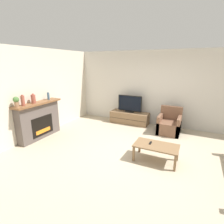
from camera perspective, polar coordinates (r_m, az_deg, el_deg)
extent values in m
plane|color=tan|center=(4.75, 8.35, -12.74)|extent=(24.00, 24.00, 0.00)
cube|color=beige|center=(6.56, 15.29, 7.28)|extent=(12.00, 0.06, 2.70)
cube|color=beige|center=(6.03, -21.67, 6.02)|extent=(0.06, 12.00, 2.70)
cube|color=#564C47|center=(5.81, -22.79, -2.73)|extent=(0.29, 1.42, 1.07)
cube|color=black|center=(5.74, -21.66, -4.17)|extent=(0.01, 0.78, 0.59)
cube|color=orange|center=(5.79, -21.48, -5.69)|extent=(0.01, 0.54, 0.12)
cube|color=brown|center=(5.64, -23.18, 2.65)|extent=(0.41, 1.54, 0.05)
cylinder|color=#994C3D|center=(5.34, -27.12, 3.29)|extent=(0.10, 0.10, 0.27)
sphere|color=#994C3D|center=(5.31, -27.31, 4.81)|extent=(0.05, 0.05, 0.05)
cylinder|color=#994C3D|center=(5.55, -24.30, 3.89)|extent=(0.13, 0.13, 0.25)
sphere|color=#994C3D|center=(5.53, -24.45, 5.22)|extent=(0.07, 0.07, 0.07)
cylinder|color=#385670|center=(5.93, -20.06, 4.87)|extent=(0.07, 0.07, 0.22)
sphere|color=#385670|center=(5.91, -20.16, 5.95)|extent=(0.04, 0.04, 0.04)
cylinder|color=#936B4C|center=(5.24, -28.68, 2.16)|extent=(0.11, 0.11, 0.15)
sphere|color=#477038|center=(5.22, -28.87, 3.60)|extent=(0.15, 0.15, 0.15)
cube|color=brown|center=(6.76, 5.72, -1.82)|extent=(1.45, 0.51, 0.44)
cube|color=black|center=(6.53, 4.92, -2.44)|extent=(1.43, 0.01, 0.01)
cube|color=black|center=(6.70, 5.77, 0.15)|extent=(0.33, 0.18, 0.04)
cube|color=black|center=(6.62, 5.85, 2.82)|extent=(0.93, 0.03, 0.60)
cube|color=black|center=(6.60, 5.80, 2.79)|extent=(0.85, 0.01, 0.54)
cube|color=brown|center=(6.09, 18.09, -4.78)|extent=(0.70, 0.76, 0.40)
cube|color=brown|center=(6.26, 18.84, -0.19)|extent=(0.70, 0.14, 0.45)
cube|color=brown|center=(6.10, 15.39, -3.51)|extent=(0.10, 0.76, 0.60)
cube|color=brown|center=(6.03, 20.99, -4.23)|extent=(0.10, 0.76, 0.60)
cube|color=brown|center=(4.27, 14.24, -10.61)|extent=(1.01, 0.56, 0.03)
cube|color=brown|center=(4.26, 7.08, -13.36)|extent=(0.05, 0.05, 0.38)
cube|color=brown|center=(4.11, 19.89, -15.46)|extent=(0.05, 0.05, 0.38)
cube|color=brown|center=(4.67, 9.03, -10.73)|extent=(0.05, 0.05, 0.38)
cube|color=brown|center=(4.53, 20.61, -12.49)|extent=(0.05, 0.05, 0.38)
cube|color=black|center=(4.32, 12.45, -9.81)|extent=(0.04, 0.15, 0.02)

